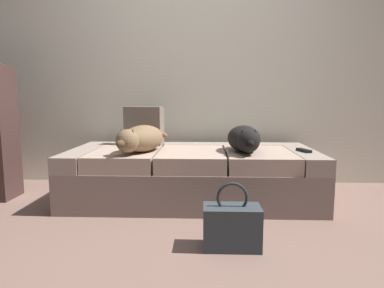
{
  "coord_description": "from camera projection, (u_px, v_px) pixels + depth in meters",
  "views": [
    {
      "loc": [
        0.1,
        -1.67,
        0.84
      ],
      "look_at": [
        0.0,
        1.0,
        0.47
      ],
      "focal_mm": 31.5,
      "sensor_mm": 36.0,
      "label": 1
    }
  ],
  "objects": [
    {
      "name": "ground_plane",
      "position": [
        185.0,
        259.0,
        1.77
      ],
      "size": [
        10.0,
        10.0,
        0.0
      ],
      "primitive_type": "plane",
      "color": "#806156"
    },
    {
      "name": "back_wall",
      "position": [
        195.0,
        40.0,
        3.28
      ],
      "size": [
        6.4,
        0.1,
        2.8
      ],
      "primitive_type": "cube",
      "color": "white",
      "rests_on": "ground"
    },
    {
      "name": "couch",
      "position": [
        192.0,
        175.0,
        2.78
      ],
      "size": [
        1.98,
        0.91,
        0.42
      ],
      "color": "gray",
      "rests_on": "ground"
    },
    {
      "name": "dog_tan",
      "position": [
        140.0,
        139.0,
        2.58
      ],
      "size": [
        0.4,
        0.59,
        0.21
      ],
      "color": "brown",
      "rests_on": "couch"
    },
    {
      "name": "dog_dark",
      "position": [
        245.0,
        139.0,
        2.6
      ],
      "size": [
        0.27,
        0.6,
        0.2
      ],
      "color": "black",
      "rests_on": "couch"
    },
    {
      "name": "tv_remote",
      "position": [
        304.0,
        150.0,
        2.62
      ],
      "size": [
        0.09,
        0.16,
        0.02
      ],
      "primitive_type": "cube",
      "rotation": [
        0.0,
        0.0,
        0.33
      ],
      "color": "black",
      "rests_on": "couch"
    },
    {
      "name": "throw_pillow",
      "position": [
        144.0,
        126.0,
        3.0
      ],
      "size": [
        0.36,
        0.18,
        0.34
      ],
      "primitive_type": "cube",
      "rotation": [
        0.0,
        0.0,
        -0.19
      ],
      "color": "#76675A",
      "rests_on": "couch"
    },
    {
      "name": "handbag",
      "position": [
        232.0,
        226.0,
        1.89
      ],
      "size": [
        0.32,
        0.18,
        0.38
      ],
      "color": "#343C41",
      "rests_on": "ground"
    }
  ]
}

